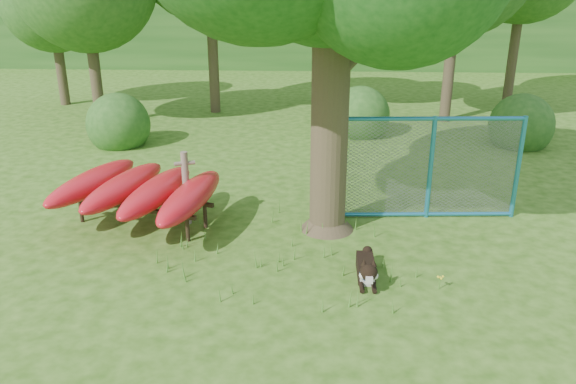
{
  "coord_description": "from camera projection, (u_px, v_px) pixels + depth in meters",
  "views": [
    {
      "loc": [
        0.68,
        -7.94,
        4.44
      ],
      "look_at": [
        0.2,
        1.2,
        1.0
      ],
      "focal_mm": 35.0,
      "sensor_mm": 36.0,
      "label": 1
    }
  ],
  "objects": [
    {
      "name": "wooded_hillside",
      "position": [
        308.0,
        7.0,
        34.13
      ],
      "size": [
        80.0,
        12.0,
        6.0
      ],
      "primitive_type": "cube",
      "color": "#22511A",
      "rests_on": "ground"
    },
    {
      "name": "shrub_left",
      "position": [
        121.0,
        145.0,
        16.27
      ],
      "size": [
        1.8,
        1.8,
        1.8
      ],
      "primitive_type": "sphere",
      "color": "#22511A",
      "rests_on": "ground"
    },
    {
      "name": "ground",
      "position": [
        272.0,
        276.0,
        9.02
      ],
      "size": [
        80.0,
        80.0,
        0.0
      ],
      "primitive_type": "plane",
      "color": "#285210",
      "rests_on": "ground"
    },
    {
      "name": "bg_tree_f",
      "position": [
        52.0,
        2.0,
        20.29
      ],
      "size": [
        3.6,
        3.6,
        5.55
      ],
      "color": "#3A2F1F",
      "rests_on": "ground"
    },
    {
      "name": "husky_dog",
      "position": [
        367.0,
        270.0,
        8.83
      ],
      "size": [
        0.29,
        1.18,
        0.52
      ],
      "rotation": [
        0.0,
        0.0,
        -0.01
      ],
      "color": "black",
      "rests_on": "ground"
    },
    {
      "name": "kayak_rack",
      "position": [
        140.0,
        189.0,
        10.67
      ],
      "size": [
        3.29,
        3.54,
        0.96
      ],
      "rotation": [
        0.0,
        0.0,
        -0.32
      ],
      "color": "black",
      "rests_on": "ground"
    },
    {
      "name": "shrub_right",
      "position": [
        518.0,
        146.0,
        16.18
      ],
      "size": [
        1.8,
        1.8,
        1.8
      ],
      "primitive_type": "sphere",
      "color": "#22511A",
      "rests_on": "ground"
    },
    {
      "name": "wooden_post",
      "position": [
        186.0,
        186.0,
        10.73
      ],
      "size": [
        0.39,
        0.21,
        1.45
      ],
      "rotation": [
        0.0,
        0.0,
        0.36
      ],
      "color": "#675A4D",
      "rests_on": "ground"
    },
    {
      "name": "shrub_mid",
      "position": [
        359.0,
        135.0,
        17.33
      ],
      "size": [
        1.8,
        1.8,
        1.8
      ],
      "primitive_type": "sphere",
      "color": "#22511A",
      "rests_on": "ground"
    },
    {
      "name": "fence_section",
      "position": [
        431.0,
        168.0,
        10.93
      ],
      "size": [
        3.52,
        0.32,
        3.43
      ],
      "rotation": [
        0.0,
        0.0,
        0.06
      ],
      "color": "teal",
      "rests_on": "ground"
    },
    {
      "name": "wildflower_clump",
      "position": [
        440.0,
        278.0,
        8.57
      ],
      "size": [
        0.11,
        0.11,
        0.23
      ],
      "rotation": [
        0.0,
        0.0,
        -0.25
      ],
      "color": "#497E29",
      "rests_on": "ground"
    }
  ]
}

